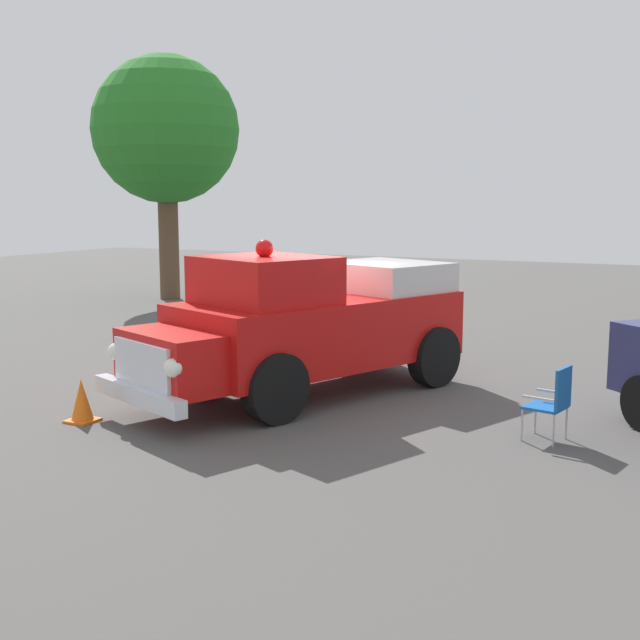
# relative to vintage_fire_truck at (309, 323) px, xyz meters

# --- Properties ---
(ground_plane) EXTENTS (60.00, 60.00, 0.00)m
(ground_plane) POSITION_rel_vintage_fire_truck_xyz_m (-0.32, 0.43, -1.20)
(ground_plane) COLOR #514F4C
(vintage_fire_truck) EXTENTS (4.23, 6.33, 2.59)m
(vintage_fire_truck) POSITION_rel_vintage_fire_truck_xyz_m (0.00, 0.00, 0.00)
(vintage_fire_truck) COLOR black
(vintage_fire_truck) RESTS_ON ground
(classic_hot_rod) EXTENTS (4.58, 4.14, 1.46)m
(classic_hot_rod) POSITION_rel_vintage_fire_truck_xyz_m (-2.96, 4.43, -0.45)
(classic_hot_rod) COLOR black
(classic_hot_rod) RESTS_ON ground
(lawn_chair_near_truck) EXTENTS (0.60, 0.59, 1.02)m
(lawn_chair_near_truck) POSITION_rel_vintage_fire_truck_xyz_m (-0.16, 3.09, -0.61)
(lawn_chair_near_truck) COLOR #B7BABF
(lawn_chair_near_truck) RESTS_ON ground
(lawn_chair_by_car) EXTENTS (0.59, 0.59, 1.02)m
(lawn_chair_by_car) POSITION_rel_vintage_fire_truck_xyz_m (-3.26, 7.88, -0.61)
(lawn_chair_by_car) COLOR #B7BABF
(lawn_chair_by_car) RESTS_ON ground
(lawn_chair_spare) EXTENTS (0.58, 0.59, 1.02)m
(lawn_chair_spare) POSITION_rel_vintage_fire_truck_xyz_m (4.12, -0.88, -0.61)
(lawn_chair_spare) COLOR #B7BABF
(lawn_chair_spare) RESTS_ON ground
(spectator_seated) EXTENTS (0.48, 0.60, 1.29)m
(spectator_seated) POSITION_rel_vintage_fire_truck_xyz_m (-0.13, 2.96, -0.50)
(spectator_seated) COLOR #383842
(spectator_seated) RESTS_ON ground
(oak_tree_left) EXTENTS (4.62, 4.62, 7.68)m
(oak_tree_left) POSITION_rel_vintage_fire_truck_xyz_m (-9.98, 9.34, 4.12)
(oak_tree_left) COLOR brown
(oak_tree_left) RESTS_ON ground
(traffic_cone) EXTENTS (0.40, 0.40, 0.64)m
(traffic_cone) POSITION_rel_vintage_fire_truck_xyz_m (-2.17, -2.98, -0.89)
(traffic_cone) COLOR orange
(traffic_cone) RESTS_ON ground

